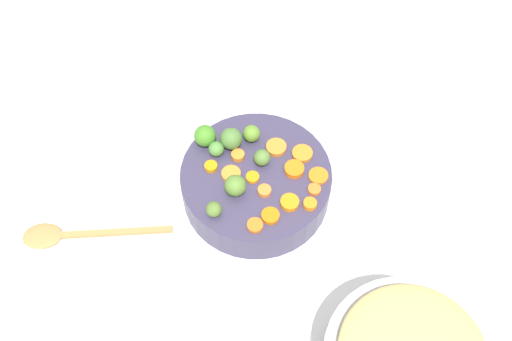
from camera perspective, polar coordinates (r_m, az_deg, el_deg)
name	(u,v)px	position (r m, az deg, el deg)	size (l,w,h in m)	color
tabletop	(232,182)	(1.24, -2.25, -1.10)	(2.40, 2.40, 0.02)	silver
serving_bowl_carrots	(256,183)	(1.19, 0.00, -1.23)	(0.29, 0.29, 0.07)	#39334D
carrot_slice_0	(310,204)	(1.12, 5.08, -3.15)	(0.03, 0.03, 0.01)	orange
carrot_slice_1	(255,225)	(1.09, -0.09, -5.17)	(0.03, 0.03, 0.01)	orange
carrot_slice_2	(253,177)	(1.14, -0.32, -0.64)	(0.03, 0.03, 0.01)	orange
carrot_slice_3	(314,189)	(1.14, 5.48, -1.78)	(0.02, 0.02, 0.01)	orange
carrot_slice_4	(276,147)	(1.18, 1.90, 2.18)	(0.04, 0.04, 0.01)	orange
carrot_slice_5	(231,174)	(1.15, -2.35, -0.33)	(0.04, 0.04, 0.01)	orange
carrot_slice_6	(270,216)	(1.10, 1.36, -4.27)	(0.03, 0.03, 0.01)	orange
carrot_slice_7	(302,154)	(1.18, 4.36, 1.59)	(0.04, 0.04, 0.01)	orange
carrot_slice_8	(294,169)	(1.15, 3.60, 0.12)	(0.04, 0.04, 0.01)	orange
carrot_slice_9	(238,155)	(1.17, -1.71, 1.42)	(0.03, 0.03, 0.01)	orange
carrot_slice_10	(264,191)	(1.13, 0.80, -1.91)	(0.03, 0.03, 0.01)	orange
carrot_slice_11	(290,203)	(1.12, 3.17, -3.01)	(0.03, 0.03, 0.01)	orange
carrot_slice_12	(318,176)	(1.15, 5.86, -0.50)	(0.04, 0.04, 0.01)	orange
carrot_slice_13	(211,167)	(1.16, -4.24, 0.37)	(0.02, 0.02, 0.01)	orange
brussels_sprout_0	(214,209)	(1.10, -3.96, -3.64)	(0.03, 0.03, 0.03)	#52712D
brussels_sprout_1	(235,186)	(1.12, -1.95, -1.42)	(0.04, 0.04, 0.04)	#547D30
brussels_sprout_2	(216,149)	(1.17, -3.75, 2.03)	(0.03, 0.03, 0.03)	#4E843A
brussels_sprout_3	(207,134)	(1.18, -4.64, 3.40)	(0.04, 0.04, 0.04)	#448425
brussels_sprout_4	(231,139)	(1.17, -2.35, 3.00)	(0.04, 0.04, 0.04)	#4A7533
brussels_sprout_5	(262,158)	(1.15, 0.57, 1.22)	(0.03, 0.03, 0.03)	#527834
brussels_sprout_6	(250,133)	(1.19, -0.56, 3.57)	(0.03, 0.03, 0.03)	#59862A
wooden_spoon	(65,235)	(1.22, -17.47, -5.78)	(0.22, 0.23, 0.01)	#B68046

